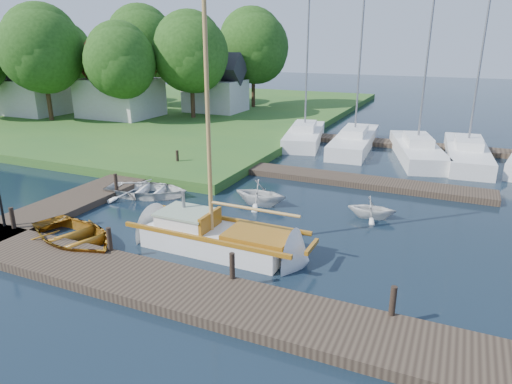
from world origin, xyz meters
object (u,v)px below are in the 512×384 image
at_px(mooring_post_0, 12,218).
at_px(tree_4, 142,45).
at_px(tender_a, 147,188).
at_px(tender_b, 260,191).
at_px(tree_1, 42,49).
at_px(tree_3, 191,53).
at_px(tree_2, 120,61).
at_px(marina_boat_3, 467,152).
at_px(dinghy, 73,233).
at_px(house_c, 215,88).
at_px(mooring_post_5, 177,158).
at_px(mooring_post_1, 109,239).
at_px(house_a, 120,87).
at_px(tree_7, 253,46).
at_px(sailboat, 221,240).
at_px(marina_boat_2, 417,149).
at_px(tender_d, 372,206).
at_px(tree_5, 65,54).
at_px(house_b, 33,88).
at_px(marina_boat_0, 305,134).
at_px(mooring_post_4, 116,182).
at_px(mooring_post_2, 232,266).
at_px(mooring_post_3, 393,301).
at_px(marina_boat_1, 354,140).

bearing_deg(mooring_post_0, tree_4, 118.19).
bearing_deg(tender_a, tender_b, -91.41).
relative_size(tree_1, tree_3, 1.05).
xyz_separation_m(tree_2, tree_4, (-4.00, 8.00, 1.12)).
distance_m(marina_boat_3, tree_3, 22.61).
distance_m(dinghy, tree_3, 25.08).
bearing_deg(house_c, tree_4, 179.64).
relative_size(tender_a, tree_1, 0.42).
bearing_deg(mooring_post_5, mooring_post_1, -68.20).
height_order(house_a, tree_4, tree_4).
bearing_deg(tree_7, tree_3, -104.04).
relative_size(sailboat, marina_boat_2, 0.81).
relative_size(sailboat, tree_2, 1.26).
relative_size(mooring_post_5, tender_d, 0.42).
relative_size(tender_b, tree_5, 0.29).
distance_m(dinghy, house_b, 29.81).
height_order(marina_boat_0, house_a, marina_boat_0).
bearing_deg(marina_boat_3, tree_1, 88.22).
relative_size(mooring_post_5, marina_boat_3, 0.07).
bearing_deg(mooring_post_4, tree_5, 138.92).
bearing_deg(mooring_post_0, tree_2, 118.86).
bearing_deg(marina_boat_3, mooring_post_4, 128.49).
distance_m(tender_b, marina_boat_3, 14.35).
height_order(tender_d, tree_7, tree_7).
height_order(mooring_post_1, sailboat, sailboat).
bearing_deg(mooring_post_1, mooring_post_5, 111.80).
relative_size(mooring_post_0, mooring_post_5, 1.00).
xyz_separation_m(mooring_post_1, house_a, (-17.00, 21.00, 2.26)).
relative_size(mooring_post_2, house_b, 0.14).
bearing_deg(tree_3, dinghy, -68.21).
bearing_deg(tree_2, mooring_post_3, -38.44).
relative_size(sailboat, tender_a, 2.56).
relative_size(mooring_post_0, sailboat, 0.08).
bearing_deg(tree_3, marina_boat_1, -14.41).
height_order(mooring_post_3, tree_5, tree_5).
height_order(mooring_post_0, tree_2, tree_2).
relative_size(mooring_post_1, tender_a, 0.21).
bearing_deg(marina_boat_3, marina_boat_2, 93.08).
bearing_deg(tree_1, marina_boat_3, 2.77).
distance_m(mooring_post_0, tree_5, 34.00).
bearing_deg(tree_4, house_a, -71.72).
bearing_deg(mooring_post_2, mooring_post_3, 0.00).
bearing_deg(dinghy, mooring_post_2, -74.89).
bearing_deg(mooring_post_3, marina_boat_1, 105.35).
xyz_separation_m(mooring_post_2, tree_4, (-23.50, 27.05, 5.67)).
height_order(mooring_post_2, tender_d, mooring_post_2).
relative_size(house_a, tree_7, 0.67).
bearing_deg(tree_1, tender_d, -19.31).
height_order(mooring_post_1, mooring_post_3, same).
bearing_deg(marina_boat_0, tender_b, 177.92).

